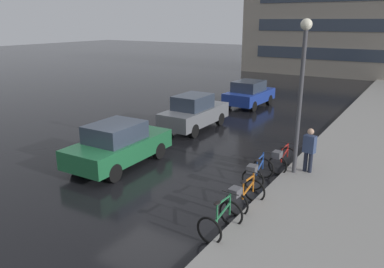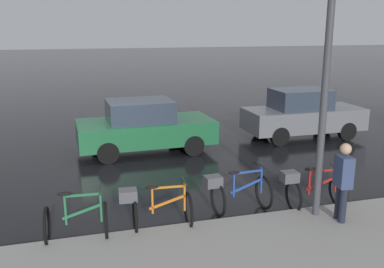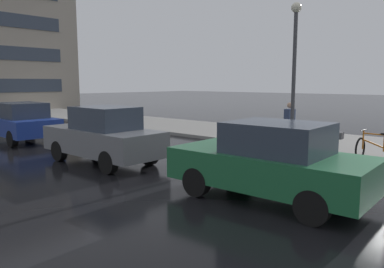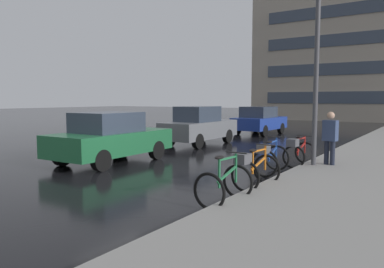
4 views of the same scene
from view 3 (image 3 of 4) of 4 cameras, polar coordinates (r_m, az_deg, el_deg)
name	(u,v)px [view 3 (image 3 of 4)]	position (r m, az deg, el deg)	size (l,w,h in m)	color
ground_plane	(349,189)	(9.58, 22.81, -7.68)	(140.00, 140.00, 0.00)	black
sidewalk_kerb	(195,128)	(19.76, 0.50, 0.93)	(4.80, 60.00, 0.14)	gray
bicycle_second	(382,148)	(12.82, 27.03, -1.85)	(0.81, 1.39, 0.99)	black
bicycle_third	(321,143)	(13.06, 19.04, -1.25)	(0.82, 1.43, 1.01)	black
bicycle_farthest	(281,137)	(13.98, 13.39, -0.45)	(0.72, 1.41, 0.96)	black
car_green	(271,162)	(8.05, 12.01, -4.12)	(2.02, 4.23, 1.65)	#1E6038
car_grey	(103,136)	(11.73, -13.36, -0.27)	(1.71, 4.16, 1.74)	slate
car_blue	(21,122)	(17.20, -24.57, 1.67)	(2.00, 3.88, 1.63)	navy
pedestrian	(289,122)	(14.77, 14.62, 1.79)	(0.44, 0.31, 1.71)	#1E2333
streetlamp	(295,57)	(14.25, 15.35, 11.19)	(0.37, 0.37, 5.28)	#424247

